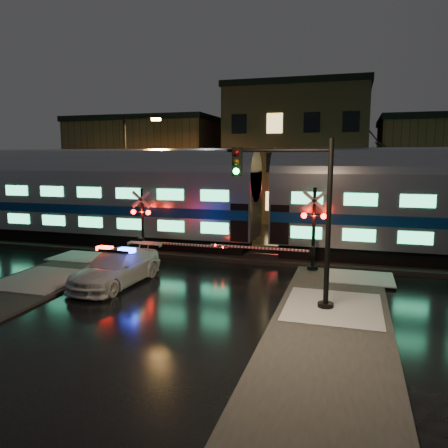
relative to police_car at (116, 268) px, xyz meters
The scene contains 11 objects.
ground 3.87m from the police_car, 37.69° to the left, with size 120.00×120.00×0.00m, color black.
ballast 7.94m from the police_car, 67.71° to the left, with size 90.00×4.20×0.24m, color black.
sidewalk_right 10.21m from the police_car, 21.19° to the right, with size 4.00×20.00×0.12m, color #2D2D2D.
building_left 26.56m from the police_car, 112.35° to the left, with size 14.00×10.00×9.00m, color #522D1F.
building_mid 25.80m from the police_car, 78.61° to the left, with size 12.00×11.00×11.50m, color brown.
train 9.39m from the police_car, 54.23° to the left, with size 51.00×3.12×5.92m.
police_car is the anchor object (origin of this frame).
crossing_signal_right 9.19m from the police_car, 30.40° to the left, with size 5.95×0.66×4.21m.
crossing_signal_left 4.76m from the police_car, 98.75° to the left, with size 5.62×0.65×3.98m.
traffic_light 8.68m from the police_car, ahead, with size 4.10×0.72×6.34m.
streetlight 13.21m from the police_car, 115.50° to the left, with size 2.86×0.30×8.57m.
Camera 1 is at (7.06, -19.15, 5.69)m, focal length 35.00 mm.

